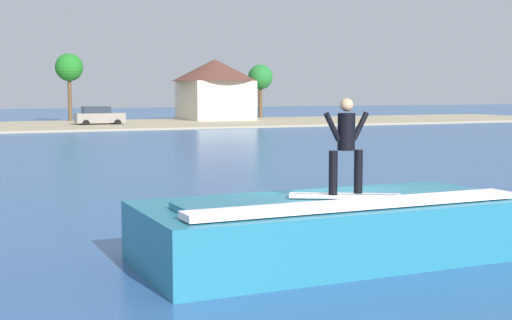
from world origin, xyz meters
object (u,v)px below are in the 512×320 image
at_px(wave_crest, 330,228).
at_px(tree_tall_bare, 260,78).
at_px(surfboard, 345,196).
at_px(house_gabled_white, 215,86).
at_px(car_far_shore, 99,116).
at_px(surfer, 346,141).
at_px(tree_short_bushy, 69,68).

xyz_separation_m(wave_crest, tree_tall_bare, (27.95, 64.56, 4.25)).
height_order(surfboard, house_gabled_white, house_gabled_white).
bearing_deg(wave_crest, house_gabled_white, 71.07).
xyz_separation_m(car_far_shore, tree_tall_bare, (20.97, 9.54, 3.90)).
bearing_deg(surfboard, wave_crest, 86.48).
bearing_deg(wave_crest, tree_tall_bare, 66.59).
xyz_separation_m(surfboard, surfer, (0.02, 0.01, 1.00)).
relative_size(tree_tall_bare, tree_short_bushy, 0.89).
bearing_deg(tree_tall_bare, car_far_shore, -155.53).
bearing_deg(surfer, house_gabled_white, 71.22).
distance_m(surfboard, surfer, 1.00).
bearing_deg(house_gabled_white, surfer, -108.78).
distance_m(surfboard, car_far_shore, 56.03).
distance_m(tree_tall_bare, tree_short_bushy, 22.04).
distance_m(wave_crest, tree_tall_bare, 70.48).
height_order(wave_crest, surfer, surfer).
height_order(surfer, car_far_shore, surfer).
bearing_deg(surfboard, car_far_shore, 82.81).
bearing_deg(tree_tall_bare, surfboard, -113.25).
distance_m(wave_crest, surfboard, 0.91).
bearing_deg(house_gabled_white, surfboard, -108.80).
xyz_separation_m(surfer, tree_short_bushy, (5.94, 65.03, 3.35)).
bearing_deg(wave_crest, tree_short_bushy, 84.75).
bearing_deg(car_far_shore, house_gabled_white, 25.79).
relative_size(surfboard, tree_short_bushy, 0.27).
xyz_separation_m(car_far_shore, house_gabled_white, (14.25, 6.89, 2.90)).
height_order(car_far_shore, tree_short_bushy, tree_short_bushy).
bearing_deg(surfer, surfboard, -145.55).
height_order(surfer, tree_tall_bare, tree_tall_bare).
height_order(surfboard, tree_short_bushy, tree_short_bushy).
bearing_deg(tree_tall_bare, house_gabled_white, -158.42).
height_order(surfboard, surfer, surfer).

